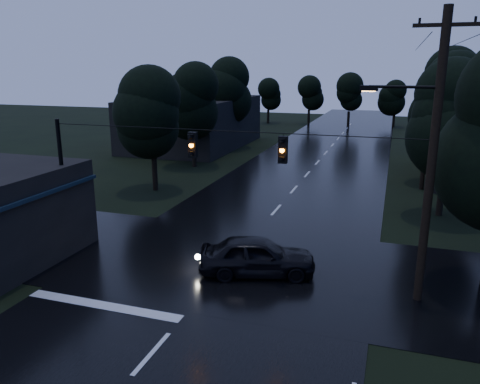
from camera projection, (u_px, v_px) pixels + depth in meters
The scene contains 14 objects.
main_road at pixel (307, 175), 36.62m from camera, with size 12.00×120.00×0.02m, color black.
cross_street at pixel (231, 262), 20.11m from camera, with size 60.00×9.00×0.02m, color black.
building_far_left at pixel (194, 122), 49.40m from camera, with size 10.00×16.00×5.00m, color black.
utility_pole_main at pixel (430, 156), 15.59m from camera, with size 3.50×0.30×10.00m.
utility_pole_far at pixel (427, 133), 31.27m from camera, with size 2.00×0.30×7.50m.
anchor_pole_left at pixel (64, 187), 20.70m from camera, with size 0.18×0.18×6.00m, color black.
span_signals at pixel (235, 146), 17.66m from camera, with size 15.00×0.37×1.12m.
tree_left_a at pixel (152, 113), 30.66m from camera, with size 3.92×3.92×8.26m.
tree_left_b at pixel (193, 99), 38.09m from camera, with size 4.20×4.20×8.85m.
tree_left_c at pixel (227, 89), 47.35m from camera, with size 4.48×4.48×9.44m.
tree_right_a at pixel (450, 116), 25.10m from camera, with size 4.20×4.20×8.85m.
tree_right_b at pixel (449, 99), 32.16m from camera, with size 4.48×4.48×9.44m.
tree_right_c at pixel (446, 88), 41.06m from camera, with size 4.76×4.76×10.03m.
car at pixel (257, 256), 18.79m from camera, with size 1.87×4.65×1.59m, color black.
Camera 1 is at (6.23, -5.58, 8.12)m, focal length 35.00 mm.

